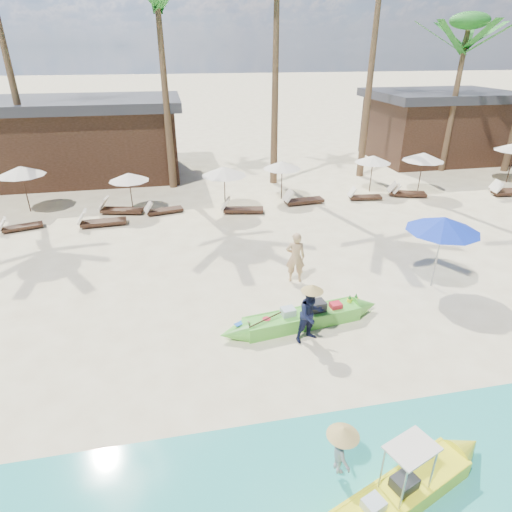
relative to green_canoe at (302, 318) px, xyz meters
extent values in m
plane|color=#F7E8B7|center=(0.24, -0.63, -0.22)|extent=(240.00, 240.00, 0.00)
cube|color=#59C23B|center=(0.00, 0.00, -0.03)|extent=(3.30, 1.11, 0.39)
cube|color=white|center=(0.00, 0.00, -0.01)|extent=(2.83, 0.86, 0.17)
cube|color=#262628|center=(0.40, 0.05, 0.26)|extent=(0.50, 0.42, 0.36)
cube|color=silver|center=(-0.41, -0.01, 0.22)|extent=(0.40, 0.35, 0.29)
cube|color=red|center=(0.97, 0.08, 0.19)|extent=(0.34, 0.29, 0.22)
cylinder|color=red|center=(-1.02, -0.09, 0.13)|extent=(0.22, 0.22, 0.09)
cylinder|color=#262628|center=(-1.26, -0.23, 0.12)|extent=(0.20, 0.20, 0.08)
sphere|color=tan|center=(-1.57, -0.22, 0.17)|extent=(0.18, 0.18, 0.18)
cylinder|color=yellow|center=(1.46, 0.28, 0.17)|extent=(0.14, 0.14, 0.18)
cylinder|color=yellow|center=(1.66, 0.31, 0.17)|extent=(0.14, 0.14, 0.18)
cube|color=yellow|center=(-0.04, -5.26, -0.03)|extent=(3.16, 1.70, 0.38)
cube|color=white|center=(-0.04, -5.26, -0.02)|extent=(2.69, 1.37, 0.17)
cube|color=#262628|center=(0.14, -5.20, 0.22)|extent=(0.48, 0.43, 0.30)
cube|color=silver|center=(-0.51, -5.43, 0.20)|extent=(0.39, 0.37, 0.26)
cube|color=beige|center=(0.14, -5.20, 1.06)|extent=(0.93, 0.78, 0.03)
imported|color=tan|center=(0.47, 2.41, 0.62)|extent=(0.69, 0.53, 1.69)
imported|color=black|center=(0.00, -0.65, 0.54)|extent=(0.87, 0.76, 1.52)
imported|color=gray|center=(-0.71, -4.55, 0.41)|extent=(0.38, 0.61, 0.91)
cylinder|color=#99999E|center=(4.65, 1.23, 0.91)|extent=(0.05, 0.05, 2.27)
cone|color=#1432BD|center=(4.65, 1.23, 1.89)|extent=(2.17, 2.17, 0.44)
cylinder|color=#3C2318|center=(-9.70, 11.05, 0.80)|extent=(0.05, 0.05, 2.05)
cone|color=beige|center=(-9.70, 11.05, 1.68)|extent=(2.05, 2.05, 0.41)
cube|color=#3C2318|center=(-9.41, 8.75, -0.09)|extent=(1.62, 0.91, 0.11)
cube|color=beige|center=(-10.06, 8.56, 0.19)|extent=(0.47, 0.58, 0.45)
cylinder|color=#3C2318|center=(-5.04, 10.06, 0.66)|extent=(0.04, 0.04, 1.77)
cone|color=beige|center=(-5.04, 10.06, 1.43)|extent=(1.77, 1.77, 0.35)
cube|color=#3C2318|center=(-5.50, 9.92, -0.06)|extent=(1.96, 1.02, 0.13)
cube|color=beige|center=(-6.30, 10.11, 0.27)|extent=(0.55, 0.69, 0.55)
cube|color=#3C2318|center=(-6.16, 8.57, -0.06)|extent=(1.88, 0.71, 0.13)
cube|color=beige|center=(-6.98, 8.52, 0.27)|extent=(0.45, 0.62, 0.54)
cylinder|color=#3C2318|center=(-0.86, 9.35, 0.79)|extent=(0.05, 0.05, 2.01)
cone|color=beige|center=(-0.86, 9.35, 1.65)|extent=(2.01, 2.01, 0.40)
cube|color=#3C2318|center=(-3.61, 9.57, -0.08)|extent=(1.70, 0.86, 0.11)
cube|color=beige|center=(-4.31, 9.41, 0.21)|extent=(0.47, 0.59, 0.47)
cylinder|color=#3C2318|center=(2.10, 10.53, 0.70)|extent=(0.05, 0.05, 1.84)
cone|color=beige|center=(2.10, 10.53, 1.49)|extent=(1.84, 1.84, 0.37)
cube|color=#3C2318|center=(-0.09, 8.92, -0.06)|extent=(1.88, 0.91, 0.13)
cube|color=beige|center=(-0.87, 9.07, 0.26)|extent=(0.51, 0.65, 0.53)
cube|color=#3C2318|center=(3.00, 9.58, -0.06)|extent=(1.92, 0.79, 0.13)
cube|color=beige|center=(2.18, 9.50, 0.27)|extent=(0.48, 0.64, 0.55)
cylinder|color=#3C2318|center=(6.95, 10.81, 0.69)|extent=(0.05, 0.05, 1.83)
cone|color=beige|center=(6.95, 10.81, 1.48)|extent=(1.83, 1.83, 0.37)
cube|color=#3C2318|center=(6.16, 9.59, -0.08)|extent=(1.62, 0.71, 0.11)
cube|color=beige|center=(5.48, 9.68, 0.19)|extent=(0.42, 0.55, 0.46)
cube|color=#3C2318|center=(8.48, 9.70, -0.06)|extent=(1.87, 1.08, 0.13)
cube|color=beige|center=(7.73, 9.94, 0.25)|extent=(0.55, 0.67, 0.52)
cylinder|color=#3C2318|center=(9.24, 10.00, 0.80)|extent=(0.05, 0.05, 2.04)
cone|color=beige|center=(9.24, 10.00, 1.68)|extent=(2.04, 2.04, 0.41)
cube|color=#3C2318|center=(8.56, 9.55, -0.08)|extent=(1.67, 0.96, 0.11)
cube|color=beige|center=(7.89, 9.76, 0.20)|extent=(0.49, 0.59, 0.46)
cylinder|color=#3C2318|center=(15.20, 10.86, 0.84)|extent=(0.05, 0.05, 2.12)
cube|color=#3C2318|center=(13.86, 9.11, -0.07)|extent=(1.76, 0.94, 0.12)
cube|color=beige|center=(13.14, 9.30, 0.22)|extent=(0.50, 0.62, 0.49)
cube|color=#3C2318|center=(13.68, 8.75, -0.07)|extent=(1.82, 0.76, 0.12)
cube|color=beige|center=(12.90, 8.83, 0.25)|extent=(0.46, 0.61, 0.52)
cone|color=brown|center=(-10.21, 14.45, 5.22)|extent=(0.40, 0.40, 10.89)
cone|color=brown|center=(-3.12, 13.65, 4.82)|extent=(0.40, 0.40, 10.08)
cone|color=brown|center=(2.38, 13.39, 5.41)|extent=(0.40, 0.40, 11.26)
cone|color=brown|center=(7.68, 13.76, 6.36)|extent=(0.40, 0.40, 13.16)
cone|color=brown|center=(13.07, 13.89, 3.82)|extent=(0.40, 0.40, 8.07)
ellipsoid|color=#1F701C|center=(13.07, 13.89, 7.85)|extent=(2.08, 2.08, 0.88)
cube|color=#3C2318|center=(-7.76, 16.87, 1.68)|extent=(10.00, 6.00, 3.80)
cube|color=#2D2D33|center=(-7.76, 16.87, 3.83)|extent=(10.80, 6.60, 0.50)
cube|color=#3C2318|center=(14.24, 16.87, 1.68)|extent=(8.00, 6.00, 3.80)
cube|color=#2D2D33|center=(14.24, 16.87, 3.83)|extent=(8.80, 6.60, 0.50)
camera|label=1|loc=(-3.13, -9.24, 6.65)|focal=30.00mm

